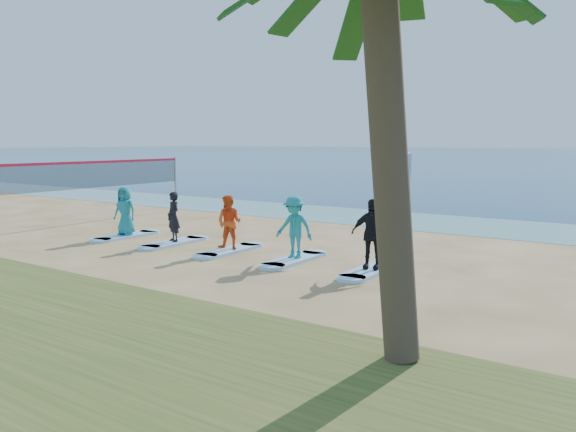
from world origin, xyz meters
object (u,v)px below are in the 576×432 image
Objects in this scene: surfboard_2 at (230,250)px; surfboard_4 at (371,270)px; surfboard_1 at (174,243)px; boat_offshore_a at (402,166)px; volleyball_net at (96,175)px; student_3 at (294,227)px; student_0 at (125,211)px; surfboard_3 at (294,260)px; student_1 at (173,217)px; student_2 at (229,222)px; surfboard_0 at (126,236)px; student_4 at (372,234)px.

surfboard_2 and surfboard_4 have the same top height.
boat_offshore_a is at bearing 106.13° from surfboard_1.
volleyball_net reaches higher than student_3.
student_0 is 0.75× the size of surfboard_3.
student_0 is 2.29m from student_1.
boat_offshore_a is 62.22m from student_2.
surfboard_4 is at bearing -13.60° from student_0.
surfboard_0 is 9.15m from surfboard_4.
surfboard_3 is at bearing 166.96° from student_4.
student_1 is 6.86m from student_4.
surfboard_2 is 2.29m from surfboard_3.
surfboard_2 is at bearing 166.96° from student_4.
boat_offshore_a is 62.96m from surfboard_3.
surfboard_2 is 1.26× the size of student_4.
student_3 is 0.97× the size of student_4.
student_3 reaches higher than student_0.
surfboard_2 is (2.29, 0.00, -0.83)m from student_1.
surfboard_1 is 4.58m from surfboard_3.
student_1 is 0.72× the size of surfboard_4.
student_4 reaches higher than boat_offshore_a.
student_0 is at bearing -24.98° from volleyball_net.
student_0 is 4.66m from surfboard_2.
student_0 is at bearing 177.35° from student_3.
surfboard_1 is 1.39× the size of student_1.
surfboard_2 is 1.00× the size of surfboard_4.
surfboard_4 is (2.29, 0.00, -0.89)m from student_3.
student_0 is (0.00, -0.00, 0.86)m from surfboard_0.
boat_offshore_a is 4.04× the size of student_4.
student_4 is at bearing -0.00° from surfboard_1.
surfboard_4 is (6.86, 0.00, 0.00)m from surfboard_1.
student_3 reaches higher than surfboard_2.
student_4 is (0.00, -0.00, 0.92)m from surfboard_4.
student_2 is at bearing 166.96° from student_4.
boat_offshore_a is 61.54m from student_1.
surfboard_4 is at bearing -2.65° from student_3.
surfboard_0 is at bearing 180.00° from surfboard_4.
boat_offshore_a is at bearing 112.06° from surfboard_4.
student_3 reaches higher than student_2.
student_2 is at bearing -96.21° from boat_offshore_a.
surfboard_4 is at bearing 0.00° from surfboard_0.
student_3 reaches higher than surfboard_3.
student_0 is 0.94× the size of student_4.
boat_offshore_a is at bearing 107.48° from student_3.
surfboard_1 is 1.39× the size of student_2.
student_1 reaches higher than boat_offshore_a.
volleyball_net is at bearing 141.42° from student_0.
student_0 reaches higher than surfboard_3.
surfboard_1 is 0.83m from student_1.
student_3 reaches higher than student_1.
volleyball_net is 13.17m from student_4.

